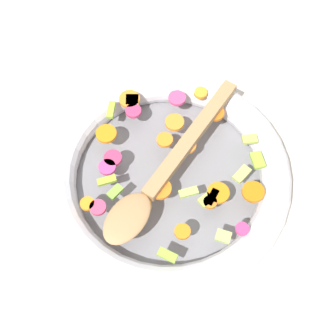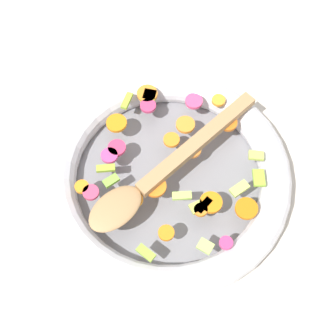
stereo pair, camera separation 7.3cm
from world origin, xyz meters
The scene contains 4 objects.
ground_plane centered at (0.00, 0.00, 0.00)m, with size 4.00×4.00×0.00m, color beige.
skillet centered at (0.00, 0.00, 0.02)m, with size 0.40×0.40×0.05m.
chopped_vegetables centered at (-0.01, 0.01, 0.05)m, with size 0.31×0.30×0.01m.
wooden_spoon centered at (0.00, -0.02, 0.06)m, with size 0.06×0.34×0.01m.
Camera 2 is at (0.25, -0.21, 0.70)m, focal length 50.00 mm.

